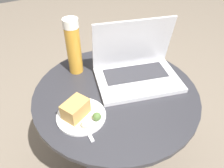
{
  "coord_description": "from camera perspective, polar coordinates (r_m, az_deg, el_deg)",
  "views": [
    {
      "loc": [
        -0.35,
        -0.57,
        1.14
      ],
      "look_at": [
        -0.03,
        -0.02,
        0.62
      ],
      "focal_mm": 35.0,
      "sensor_mm": 36.0,
      "label": 1
    }
  ],
  "objects": [
    {
      "name": "laptop",
      "position": [
        0.94,
        6.28,
        4.3
      ],
      "size": [
        0.4,
        0.32,
        0.25
      ],
      "color": "silver",
      "rests_on": "table"
    },
    {
      "name": "fork",
      "position": [
        0.79,
        -8.12,
        -9.12
      ],
      "size": [
        0.03,
        0.18,
        0.0
      ],
      "color": "silver",
      "rests_on": "table"
    },
    {
      "name": "beer_glass",
      "position": [
        0.95,
        -10.02,
        9.56
      ],
      "size": [
        0.06,
        0.06,
        0.25
      ],
      "color": "gold",
      "rests_on": "table"
    },
    {
      "name": "ground_plane",
      "position": [
        1.32,
        0.75,
        -19.72
      ],
      "size": [
        6.0,
        6.0,
        0.0
      ],
      "primitive_type": "plane",
      "color": "#726656"
    },
    {
      "name": "snack_plate",
      "position": [
        0.79,
        -8.59,
        -7.38
      ],
      "size": [
        0.18,
        0.18,
        0.07
      ],
      "color": "white",
      "rests_on": "table"
    },
    {
      "name": "table",
      "position": [
        0.99,
        0.95,
        -7.36
      ],
      "size": [
        0.67,
        0.67,
        0.55
      ],
      "color": "#9E9EA3",
      "rests_on": "ground_plane"
    }
  ]
}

